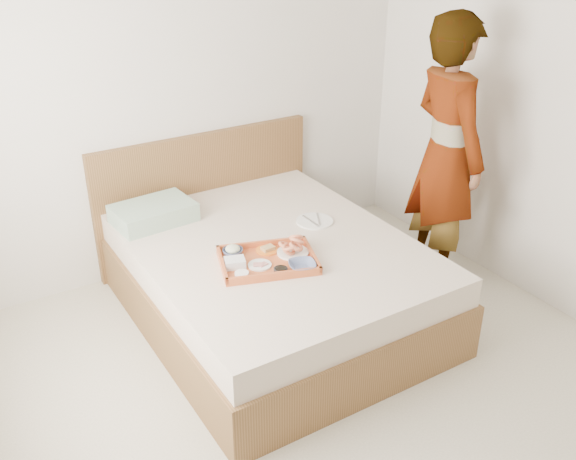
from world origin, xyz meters
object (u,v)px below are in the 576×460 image
at_px(tray, 268,260).
at_px(dinner_plate, 315,221).
at_px(person, 446,155).
at_px(bed, 273,280).

height_order(tray, dinner_plate, tray).
relative_size(dinner_plate, person, 0.13).
bearing_deg(tray, person, 20.04).
bearing_deg(dinner_plate, bed, -164.33).
height_order(dinner_plate, person, person).
bearing_deg(bed, tray, -126.64).
bearing_deg(bed, dinner_plate, 15.67).
xyz_separation_m(tray, dinner_plate, (0.53, 0.31, -0.02)).
bearing_deg(bed, person, -7.49).
relative_size(tray, person, 0.30).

